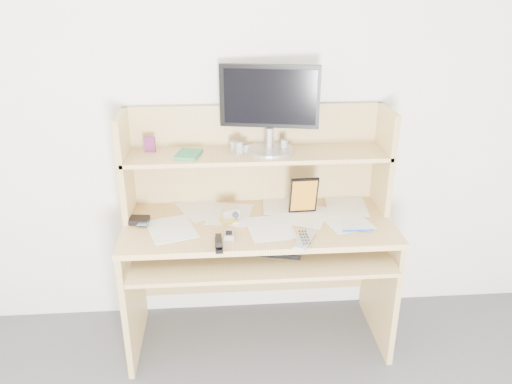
{
  "coord_description": "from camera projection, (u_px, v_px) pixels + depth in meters",
  "views": [
    {
      "loc": [
        -0.19,
        -0.85,
        1.91
      ],
      "look_at": [
        -0.02,
        1.43,
        0.94
      ],
      "focal_mm": 35.0,
      "sensor_mm": 36.0,
      "label": 1
    }
  ],
  "objects": [
    {
      "name": "chip_stack_d",
      "position": [
        284.0,
        145.0,
        2.62
      ],
      "size": [
        0.05,
        0.05,
        0.06
      ],
      "primitive_type": "cylinder",
      "rotation": [
        0.0,
        0.0,
        0.35
      ],
      "color": "silver",
      "rests_on": "desk"
    },
    {
      "name": "card_box",
      "position": [
        150.0,
        144.0,
        2.61
      ],
      "size": [
        0.06,
        0.03,
        0.08
      ],
      "primitive_type": "cube",
      "rotation": [
        0.0,
        0.0,
        -0.2
      ],
      "color": "maroon",
      "rests_on": "desk"
    },
    {
      "name": "back_wall",
      "position": [
        254.0,
        113.0,
        2.7
      ],
      "size": [
        3.6,
        0.04,
        2.5
      ],
      "primitive_type": "cube",
      "color": "white",
      "rests_on": "floor"
    },
    {
      "name": "blue_pen",
      "position": [
        358.0,
        231.0,
        2.49
      ],
      "size": [
        0.15,
        0.01,
        0.01
      ],
      "primitive_type": "cylinder",
      "rotation": [
        1.57,
        0.0,
        1.55
      ],
      "color": "#1639AA",
      "rests_on": "paper_clutter"
    },
    {
      "name": "game_case",
      "position": [
        304.0,
        195.0,
        2.64
      ],
      "size": [
        0.15,
        0.03,
        0.21
      ],
      "primitive_type": "cube",
      "rotation": [
        0.0,
        0.0,
        0.06
      ],
      "color": "black",
      "rests_on": "paper_clutter"
    },
    {
      "name": "flip_phone",
      "position": [
        229.0,
        233.0,
        2.44
      ],
      "size": [
        0.05,
        0.1,
        0.02
      ],
      "primitive_type": "cube",
      "rotation": [
        0.0,
        0.0,
        -0.04
      ],
      "color": "#A7A7AA",
      "rests_on": "paper_clutter"
    },
    {
      "name": "paper_clutter",
      "position": [
        259.0,
        221.0,
        2.6
      ],
      "size": [
        1.32,
        0.54,
        0.01
      ],
      "primitive_type": "cube",
      "color": "white",
      "rests_on": "desk"
    },
    {
      "name": "tv_remote",
      "position": [
        304.0,
        240.0,
        2.39
      ],
      "size": [
        0.14,
        0.21,
        0.02
      ],
      "primitive_type": "cube",
      "rotation": [
        0.0,
        0.0,
        -0.44
      ],
      "color": "#9C9C97",
      "rests_on": "paper_clutter"
    },
    {
      "name": "stapler",
      "position": [
        219.0,
        243.0,
        2.34
      ],
      "size": [
        0.04,
        0.13,
        0.04
      ],
      "primitive_type": "cube",
      "rotation": [
        0.0,
        0.0,
        0.03
      ],
      "color": "black",
      "rests_on": "paper_clutter"
    },
    {
      "name": "chip_stack_a",
      "position": [
        234.0,
        146.0,
        2.63
      ],
      "size": [
        0.04,
        0.04,
        0.05
      ],
      "primitive_type": "cylinder",
      "rotation": [
        0.0,
        0.0,
        -0.12
      ],
      "color": "black",
      "rests_on": "desk"
    },
    {
      "name": "chip_stack_b",
      "position": [
        239.0,
        148.0,
        2.57
      ],
      "size": [
        0.05,
        0.05,
        0.07
      ],
      "primitive_type": "cylinder",
      "rotation": [
        0.0,
        0.0,
        -0.38
      ],
      "color": "silver",
      "rests_on": "desk"
    },
    {
      "name": "wallet",
      "position": [
        139.0,
        220.0,
        2.58
      ],
      "size": [
        0.1,
        0.09,
        0.02
      ],
      "primitive_type": "cube",
      "rotation": [
        0.0,
        0.0,
        -0.09
      ],
      "color": "black",
      "rests_on": "paper_clutter"
    },
    {
      "name": "sticky_note_pad",
      "position": [
        228.0,
        221.0,
        2.6
      ],
      "size": [
        0.1,
        0.1,
        0.01
      ],
      "primitive_type": "cube",
      "rotation": [
        0.0,
        0.0,
        0.21
      ],
      "color": "yellow",
      "rests_on": "desk"
    },
    {
      "name": "chip_stack_c",
      "position": [
        245.0,
        149.0,
        2.6
      ],
      "size": [
        0.04,
        0.04,
        0.05
      ],
      "primitive_type": "cylinder",
      "rotation": [
        0.0,
        0.0,
        0.24
      ],
      "color": "black",
      "rests_on": "desk"
    },
    {
      "name": "desk",
      "position": [
        258.0,
        224.0,
        2.7
      ],
      "size": [
        1.4,
        0.7,
        1.3
      ],
      "color": "#DAB170",
      "rests_on": "floor"
    },
    {
      "name": "digital_camera",
      "position": [
        231.0,
        214.0,
        2.61
      ],
      "size": [
        0.1,
        0.06,
        0.06
      ],
      "primitive_type": "cube",
      "rotation": [
        0.0,
        0.0,
        0.33
      ],
      "color": "#B5B6B8",
      "rests_on": "paper_clutter"
    },
    {
      "name": "keyboard",
      "position": [
        254.0,
        245.0,
        2.55
      ],
      "size": [
        0.51,
        0.29,
        0.03
      ],
      "rotation": [
        0.0,
        0.0,
        -0.25
      ],
      "color": "black",
      "rests_on": "desk"
    },
    {
      "name": "monitor",
      "position": [
        270.0,
        106.0,
        2.56
      ],
      "size": [
        0.51,
        0.26,
        0.45
      ],
      "rotation": [
        0.0,
        0.0,
        -0.2
      ],
      "color": "#B6B6BB",
      "rests_on": "desk"
    },
    {
      "name": "shelf_book",
      "position": [
        188.0,
        154.0,
        2.56
      ],
      "size": [
        0.15,
        0.18,
        0.02
      ],
      "primitive_type": "cube",
      "rotation": [
        0.0,
        0.0,
        -0.22
      ],
      "color": "#368851",
      "rests_on": "desk"
    }
  ]
}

